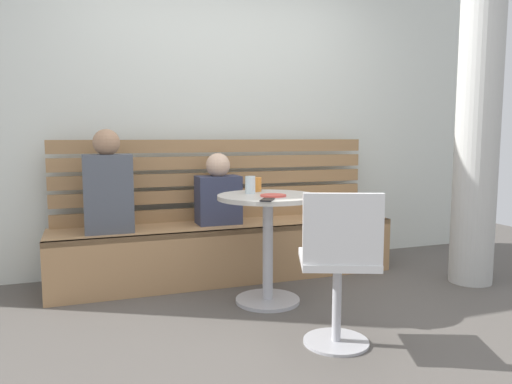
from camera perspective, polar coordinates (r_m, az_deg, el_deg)
name	(u,v)px	position (r m, az deg, el deg)	size (l,w,h in m)	color
ground	(287,335)	(2.89, 3.72, -16.44)	(8.00, 8.00, 0.00)	#514C47
back_wall	(212,99)	(4.23, -5.21, 10.90)	(5.20, 0.10, 2.90)	silver
concrete_pillar	(479,100)	(4.04, 24.83, 9.81)	(0.32, 0.32, 2.80)	#B2B2AD
booth_bench	(228,251)	(3.89, -3.36, -6.92)	(2.70, 0.52, 0.44)	#A87C51
booth_backrest	(219,179)	(4.04, -4.39, 1.54)	(2.65, 0.04, 0.66)	#9A7249
cafe_table	(268,227)	(3.26, 1.41, -4.21)	(0.68, 0.68, 0.74)	#ADADB2
white_chair	(339,264)	(2.60, 9.80, -8.32)	(0.52, 0.52, 0.85)	#ADADB2
person_adult	(108,186)	(3.62, -17.08, 0.63)	(0.34, 0.22, 0.74)	#4C515B
person_child_left	(218,193)	(3.83, -4.49, -0.13)	(0.34, 0.22, 0.56)	#333851
cup_tumbler_orange	(256,184)	(3.43, 0.04, 0.90)	(0.07, 0.07, 0.10)	orange
cup_glass_tall	(250,185)	(3.30, -0.69, 0.85)	(0.07, 0.07, 0.12)	silver
plate_small	(273,196)	(3.15, 2.04, -0.42)	(0.17, 0.17, 0.01)	#DB4C42
phone_on_table	(267,200)	(2.95, 1.35, -0.92)	(0.07, 0.14, 0.01)	black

